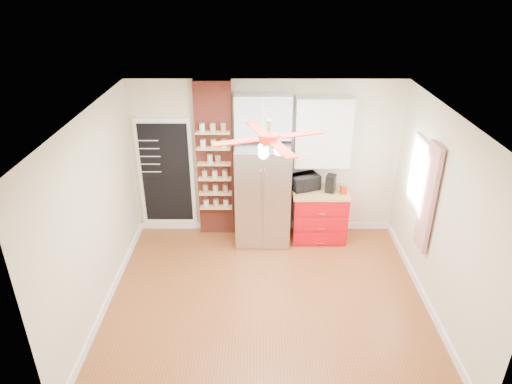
{
  "coord_description": "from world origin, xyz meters",
  "views": [
    {
      "loc": [
        -0.13,
        -5.17,
        4.25
      ],
      "look_at": [
        -0.16,
        0.9,
        1.27
      ],
      "focal_mm": 32.0,
      "sensor_mm": 36.0,
      "label": 1
    }
  ],
  "objects_px": {
    "toaster_oven": "(305,182)",
    "canister_left": "(344,190)",
    "coffee_maker": "(331,183)",
    "red_cabinet": "(319,215)",
    "fridge": "(263,194)",
    "ceiling_fan": "(269,138)",
    "pantry_jar_oats": "(210,159)"
  },
  "relations": [
    {
      "from": "red_cabinet",
      "to": "ceiling_fan",
      "type": "distance_m",
      "value": 2.75
    },
    {
      "from": "ceiling_fan",
      "to": "canister_left",
      "type": "relative_size",
      "value": 9.34
    },
    {
      "from": "coffee_maker",
      "to": "canister_left",
      "type": "xyz_separation_m",
      "value": [
        0.21,
        -0.08,
        -0.07
      ]
    },
    {
      "from": "fridge",
      "to": "canister_left",
      "type": "bearing_deg",
      "value": -1.59
    },
    {
      "from": "fridge",
      "to": "ceiling_fan",
      "type": "relative_size",
      "value": 1.25
    },
    {
      "from": "red_cabinet",
      "to": "pantry_jar_oats",
      "type": "relative_size",
      "value": 6.66
    },
    {
      "from": "canister_left",
      "to": "pantry_jar_oats",
      "type": "height_order",
      "value": "pantry_jar_oats"
    },
    {
      "from": "ceiling_fan",
      "to": "coffee_maker",
      "type": "relative_size",
      "value": 4.69
    },
    {
      "from": "red_cabinet",
      "to": "toaster_oven",
      "type": "distance_m",
      "value": 0.64
    },
    {
      "from": "toaster_oven",
      "to": "canister_left",
      "type": "xyz_separation_m",
      "value": [
        0.63,
        -0.18,
        -0.05
      ]
    },
    {
      "from": "red_cabinet",
      "to": "canister_left",
      "type": "bearing_deg",
      "value": -13.27
    },
    {
      "from": "canister_left",
      "to": "pantry_jar_oats",
      "type": "relative_size",
      "value": 1.06
    },
    {
      "from": "coffee_maker",
      "to": "pantry_jar_oats",
      "type": "height_order",
      "value": "pantry_jar_oats"
    },
    {
      "from": "canister_left",
      "to": "pantry_jar_oats",
      "type": "distance_m",
      "value": 2.26
    },
    {
      "from": "red_cabinet",
      "to": "fridge",
      "type": "bearing_deg",
      "value": -177.05
    },
    {
      "from": "coffee_maker",
      "to": "pantry_jar_oats",
      "type": "bearing_deg",
      "value": -160.62
    },
    {
      "from": "red_cabinet",
      "to": "coffee_maker",
      "type": "distance_m",
      "value": 0.62
    },
    {
      "from": "ceiling_fan",
      "to": "toaster_oven",
      "type": "xyz_separation_m",
      "value": [
        0.66,
        1.77,
        -1.4
      ]
    },
    {
      "from": "red_cabinet",
      "to": "toaster_oven",
      "type": "bearing_deg",
      "value": 159.99
    },
    {
      "from": "toaster_oven",
      "to": "pantry_jar_oats",
      "type": "height_order",
      "value": "pantry_jar_oats"
    },
    {
      "from": "red_cabinet",
      "to": "ceiling_fan",
      "type": "height_order",
      "value": "ceiling_fan"
    },
    {
      "from": "fridge",
      "to": "coffee_maker",
      "type": "height_order",
      "value": "fridge"
    },
    {
      "from": "toaster_oven",
      "to": "canister_left",
      "type": "height_order",
      "value": "toaster_oven"
    },
    {
      "from": "pantry_jar_oats",
      "to": "ceiling_fan",
      "type": "bearing_deg",
      "value": -62.67
    },
    {
      "from": "coffee_maker",
      "to": "red_cabinet",
      "type": "bearing_deg",
      "value": -160.88
    },
    {
      "from": "fridge",
      "to": "coffee_maker",
      "type": "relative_size",
      "value": 5.87
    },
    {
      "from": "fridge",
      "to": "toaster_oven",
      "type": "relative_size",
      "value": 3.83
    },
    {
      "from": "ceiling_fan",
      "to": "pantry_jar_oats",
      "type": "distance_m",
      "value": 2.23
    },
    {
      "from": "red_cabinet",
      "to": "coffee_maker",
      "type": "relative_size",
      "value": 3.15
    },
    {
      "from": "red_cabinet",
      "to": "toaster_oven",
      "type": "relative_size",
      "value": 2.06
    },
    {
      "from": "toaster_oven",
      "to": "coffee_maker",
      "type": "distance_m",
      "value": 0.43
    },
    {
      "from": "fridge",
      "to": "coffee_maker",
      "type": "distance_m",
      "value": 1.14
    }
  ]
}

